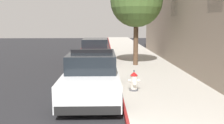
# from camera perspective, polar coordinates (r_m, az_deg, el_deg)

# --- Properties ---
(ground_plane) EXTENTS (28.99, 60.00, 0.20)m
(ground_plane) POSITION_cam_1_polar(r_m,az_deg,el_deg) (14.30, -16.49, -2.26)
(ground_plane) COLOR #232326
(sidewalk_pavement) EXTENTS (3.47, 60.00, 0.15)m
(sidewalk_pavement) POSITION_cam_1_polar(r_m,az_deg,el_deg) (13.99, 7.98, -1.48)
(sidewalk_pavement) COLOR #ADA89E
(sidewalk_pavement) RESTS_ON ground
(curb_painted_edge) EXTENTS (0.08, 60.00, 0.15)m
(curb_painted_edge) POSITION_cam_1_polar(r_m,az_deg,el_deg) (13.81, 0.70, -1.54)
(curb_painted_edge) COLOR maroon
(curb_painted_edge) RESTS_ON ground
(storefront_building) EXTENTS (5.26, 19.41, 6.79)m
(storefront_building) POSITION_cam_1_polar(r_m,az_deg,el_deg) (16.01, 23.07, 11.18)
(storefront_building) COLOR gray
(storefront_building) RESTS_ON ground
(police_cruiser) EXTENTS (1.94, 4.84, 1.68)m
(police_cruiser) POSITION_cam_1_polar(r_m,az_deg,el_deg) (8.86, -4.66, -3.14)
(police_cruiser) COLOR white
(police_cruiser) RESTS_ON ground
(parked_car_silver_ahead) EXTENTS (1.94, 4.84, 1.56)m
(parked_car_silver_ahead) POSITION_cam_1_polar(r_m,az_deg,el_deg) (16.80, -3.93, 2.62)
(parked_car_silver_ahead) COLOR maroon
(parked_car_silver_ahead) RESTS_ON ground
(fire_hydrant) EXTENTS (0.44, 0.40, 0.76)m
(fire_hydrant) POSITION_cam_1_polar(r_m,az_deg,el_deg) (9.03, 5.11, -4.46)
(fire_hydrant) COLOR #4C4C51
(fire_hydrant) RESTS_ON sidewalk_pavement
(street_tree) EXTENTS (2.99, 2.99, 5.20)m
(street_tree) POSITION_cam_1_polar(r_m,az_deg,el_deg) (14.51, 5.68, 13.86)
(street_tree) COLOR brown
(street_tree) RESTS_ON sidewalk_pavement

